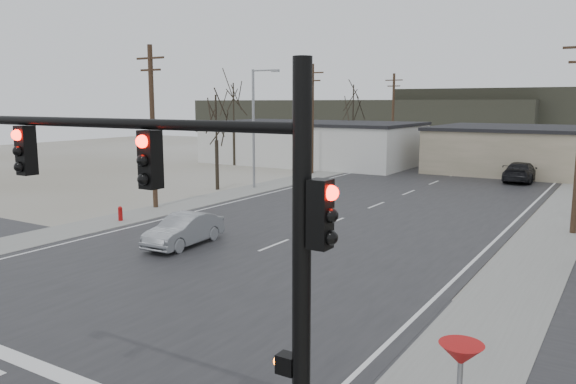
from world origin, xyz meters
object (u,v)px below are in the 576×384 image
object	(u,v)px
car_far_a	(521,172)
car_far_b	(478,156)
sedan_crossing	(184,230)
fire_hydrant	(120,214)
traffic_signal_mast	(201,220)

from	to	relation	value
car_far_a	car_far_b	xyz separation A→B (m)	(-6.81, 14.32, -0.20)
sedan_crossing	fire_hydrant	bearing A→B (deg)	157.81
traffic_signal_mast	fire_hydrant	size ratio (longest dim) A/B	10.29
fire_hydrant	sedan_crossing	size ratio (longest dim) A/B	0.20
car_far_b	car_far_a	bearing A→B (deg)	-85.92
sedan_crossing	car_far_a	size ratio (longest dim) A/B	0.78
car_far_b	fire_hydrant	bearing A→B (deg)	-123.66
traffic_signal_mast	car_far_b	bearing A→B (deg)	98.75
traffic_signal_mast	sedan_crossing	distance (m)	17.04
traffic_signal_mast	car_far_b	xyz separation A→B (m)	(-8.76, 56.94, -4.01)
fire_hydrant	sedan_crossing	bearing A→B (deg)	-18.00
sedan_crossing	car_far_a	distance (m)	32.02
sedan_crossing	car_far_a	bearing A→B (deg)	68.62
traffic_signal_mast	sedan_crossing	xyz separation A→B (m)	(-11.42, 12.03, -3.91)
car_far_a	traffic_signal_mast	bearing A→B (deg)	92.73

